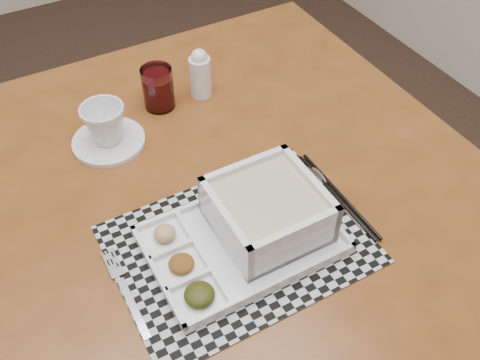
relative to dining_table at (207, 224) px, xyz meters
name	(u,v)px	position (x,y,z in m)	size (l,w,h in m)	color
dining_table	(207,224)	(0.00, 0.00, 0.00)	(1.10, 1.10, 0.82)	#562A0F
placemat	(239,244)	(0.00, -0.13, 0.09)	(0.42, 0.32, 0.00)	#A5A6AC
serving_tray	(259,221)	(0.04, -0.13, 0.12)	(0.32, 0.22, 0.10)	silver
fork	(125,290)	(-0.20, -0.12, 0.09)	(0.02, 0.19, 0.00)	silver
spoon	(319,180)	(0.21, -0.08, 0.09)	(0.04, 0.18, 0.01)	silver
chopsticks	(338,195)	(0.22, -0.13, 0.09)	(0.02, 0.24, 0.01)	black
saucer	(109,141)	(-0.11, 0.23, 0.09)	(0.15, 0.15, 0.01)	silver
cup	(105,124)	(-0.11, 0.23, 0.14)	(0.09, 0.09, 0.08)	silver
juice_glass	(158,89)	(0.03, 0.29, 0.13)	(0.07, 0.07, 0.10)	white
creamer_bottle	(200,74)	(0.13, 0.28, 0.14)	(0.05, 0.05, 0.12)	silver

